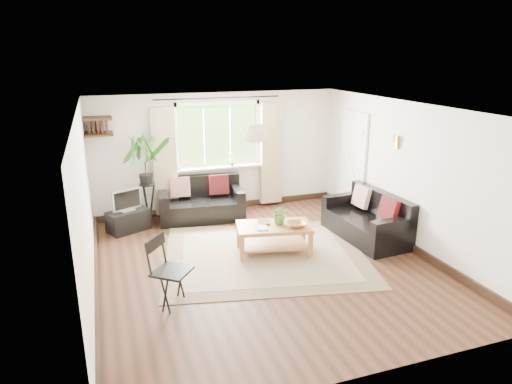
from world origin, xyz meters
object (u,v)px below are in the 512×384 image
object	(u,v)px
tv_stand	(128,221)
palm_stand	(147,180)
folding_chair	(172,273)
sofa_right	(366,217)
coffee_table	(274,239)
sofa_back	(201,200)

from	to	relation	value
tv_stand	palm_stand	size ratio (longest dim) A/B	0.42
tv_stand	folding_chair	size ratio (longest dim) A/B	0.78
sofa_right	palm_stand	xyz separation A→B (m)	(-3.52, 1.97, 0.47)
sofa_right	folding_chair	world-z (taller)	folding_chair
coffee_table	tv_stand	xyz separation A→B (m)	(-2.17, 1.78, -0.05)
coffee_table	folding_chair	xyz separation A→B (m)	(-1.81, -1.06, 0.22)
coffee_table	tv_stand	size ratio (longest dim) A/B	1.65
sofa_back	palm_stand	xyz separation A→B (m)	(-1.00, 0.07, 0.48)
folding_chair	tv_stand	bearing A→B (deg)	45.37
tv_stand	folding_chair	distance (m)	2.88
sofa_right	coffee_table	bearing A→B (deg)	-91.57
sofa_back	folding_chair	size ratio (longest dim) A/B	1.77
sofa_back	tv_stand	xyz separation A→B (m)	(-1.40, -0.18, -0.19)
sofa_right	folding_chair	distance (m)	3.73
sofa_back	coffee_table	bearing A→B (deg)	-62.76
sofa_right	palm_stand	world-z (taller)	palm_stand
tv_stand	folding_chair	bearing A→B (deg)	-107.30
palm_stand	folding_chair	bearing A→B (deg)	-90.70
sofa_right	palm_stand	distance (m)	4.06
sofa_right	coffee_table	world-z (taller)	sofa_right
folding_chair	palm_stand	bearing A→B (deg)	37.44
sofa_back	folding_chair	bearing A→B (deg)	-103.09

